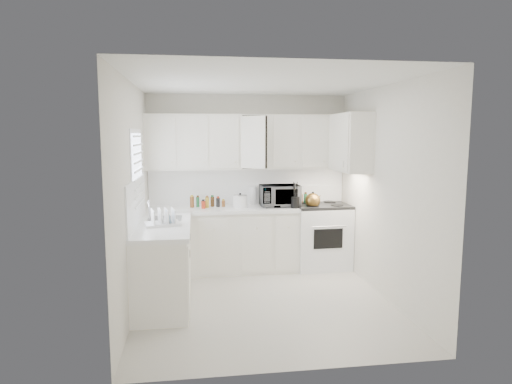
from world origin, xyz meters
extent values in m
plane|color=beige|center=(0.00, 0.00, 0.00)|extent=(3.20, 3.20, 0.00)
plane|color=white|center=(0.00, 0.00, 2.60)|extent=(3.20, 3.20, 0.00)
plane|color=silver|center=(0.00, 1.60, 1.30)|extent=(3.00, 0.00, 3.00)
plane|color=silver|center=(0.00, -1.60, 1.30)|extent=(3.00, 0.00, 3.00)
plane|color=silver|center=(-1.50, 0.00, 1.30)|extent=(0.00, 3.20, 3.20)
plane|color=silver|center=(1.50, 0.00, 1.30)|extent=(0.00, 3.20, 3.20)
cube|color=white|center=(-0.39, 1.29, 0.93)|extent=(2.24, 0.64, 0.05)
cube|color=white|center=(-1.19, 0.20, 0.93)|extent=(0.64, 1.62, 0.05)
cube|color=white|center=(0.00, 1.59, 1.23)|extent=(2.98, 0.02, 0.55)
cube|color=white|center=(-1.49, 0.20, 1.23)|extent=(0.02, 1.60, 0.55)
imported|color=gray|center=(0.44, 1.31, 1.14)|extent=(0.58, 0.33, 0.39)
cylinder|color=white|center=(0.07, 1.52, 1.08)|extent=(0.12, 0.12, 0.27)
cylinder|color=brown|center=(-0.85, 1.42, 1.02)|extent=(0.06, 0.06, 0.13)
cylinder|color=#226837|center=(-0.78, 1.33, 1.02)|extent=(0.06, 0.06, 0.13)
cylinder|color=red|center=(-0.70, 1.42, 1.02)|extent=(0.06, 0.06, 0.13)
cylinder|color=gold|center=(-0.62, 1.33, 1.02)|extent=(0.06, 0.06, 0.13)
cylinder|color=#4F3216|center=(-0.55, 1.42, 1.02)|extent=(0.06, 0.06, 0.13)
cylinder|color=black|center=(-0.47, 1.33, 1.02)|extent=(0.06, 0.06, 0.13)
cylinder|color=brown|center=(-0.40, 1.42, 1.02)|extent=(0.06, 0.06, 0.13)
cylinder|color=red|center=(0.58, 1.46, 1.05)|extent=(0.06, 0.06, 0.19)
cylinder|color=gold|center=(0.64, 1.40, 1.05)|extent=(0.06, 0.06, 0.19)
cylinder|color=#4F3216|center=(0.69, 1.46, 1.05)|extent=(0.06, 0.06, 0.19)
cylinder|color=black|center=(0.74, 1.40, 1.05)|extent=(0.06, 0.06, 0.19)
cylinder|color=brown|center=(0.80, 1.46, 1.05)|extent=(0.06, 0.06, 0.19)
cylinder|color=#226837|center=(0.85, 1.40, 1.05)|extent=(0.06, 0.06, 0.19)
camera|label=1|loc=(-0.80, -5.06, 2.01)|focal=30.90mm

